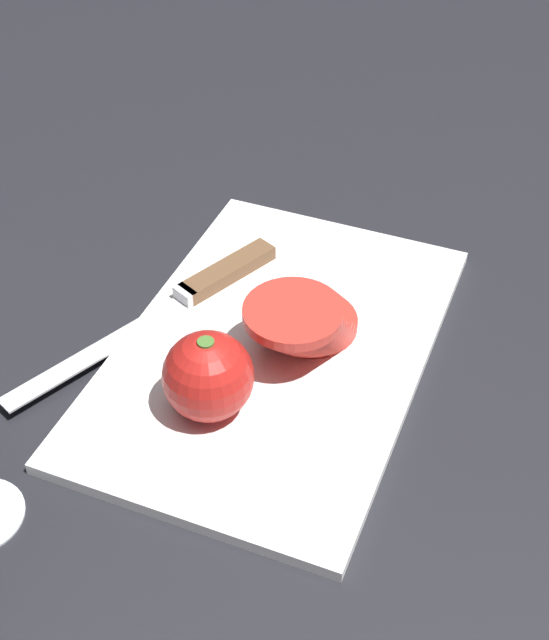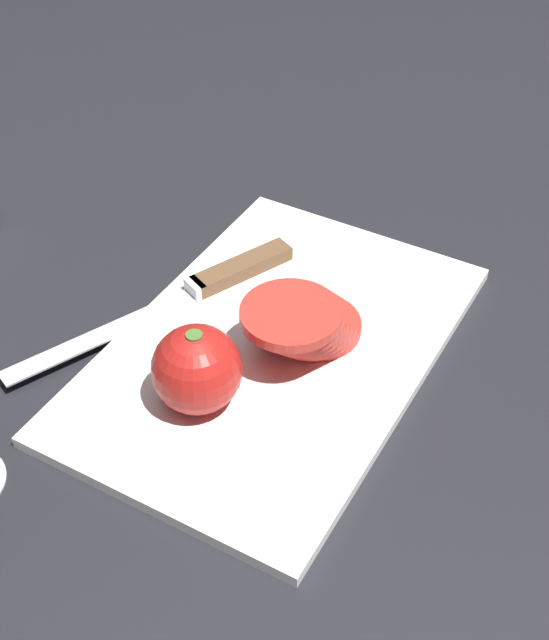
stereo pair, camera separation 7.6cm
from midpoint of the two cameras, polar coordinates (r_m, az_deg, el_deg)
ground_plane at (r=0.81m, az=5.21°, el=-1.32°), size 3.00×3.00×0.00m
cutting_board at (r=0.79m, az=2.77°, el=-2.06°), size 0.39×0.26×0.01m
whole_tomato at (r=0.71m, az=-1.94°, el=-3.31°), size 0.07×0.07×0.07m
knife at (r=0.84m, az=-1.22°, el=2.44°), size 0.28×0.14×0.01m
tomato_slice_stack_near at (r=0.77m, az=4.49°, el=-0.09°), size 0.13×0.09×0.06m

